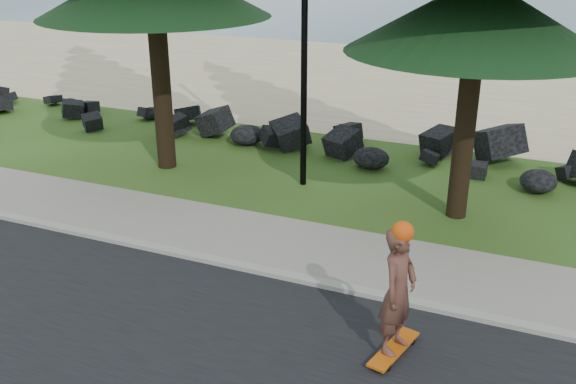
% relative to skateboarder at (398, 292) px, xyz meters
% --- Properties ---
extents(ground, '(160.00, 160.00, 0.00)m').
position_rel_skateboarder_xyz_m(ground, '(-3.49, 2.23, -1.00)').
color(ground, '#2F4F18').
rests_on(ground, ground).
extents(kerb, '(160.00, 0.20, 0.10)m').
position_rel_skateboarder_xyz_m(kerb, '(-3.49, 1.33, -0.95)').
color(kerb, '#A29F92').
rests_on(kerb, ground).
extents(sidewalk, '(160.00, 2.00, 0.08)m').
position_rel_skateboarder_xyz_m(sidewalk, '(-3.49, 2.43, -0.96)').
color(sidewalk, gray).
rests_on(sidewalk, ground).
extents(beach_sand, '(160.00, 15.00, 0.01)m').
position_rel_skateboarder_xyz_m(beach_sand, '(-3.49, 16.73, -0.99)').
color(beach_sand, tan).
rests_on(beach_sand, ground).
extents(seawall_boulders, '(60.00, 2.40, 1.10)m').
position_rel_skateboarder_xyz_m(seawall_boulders, '(-3.49, 7.83, -1.00)').
color(seawall_boulders, black).
rests_on(seawall_boulders, ground).
extents(skateboarder, '(0.56, 1.10, 1.99)m').
position_rel_skateboarder_xyz_m(skateboarder, '(0.00, 0.00, 0.00)').
color(skateboarder, '#C5530B').
rests_on(skateboarder, ground).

